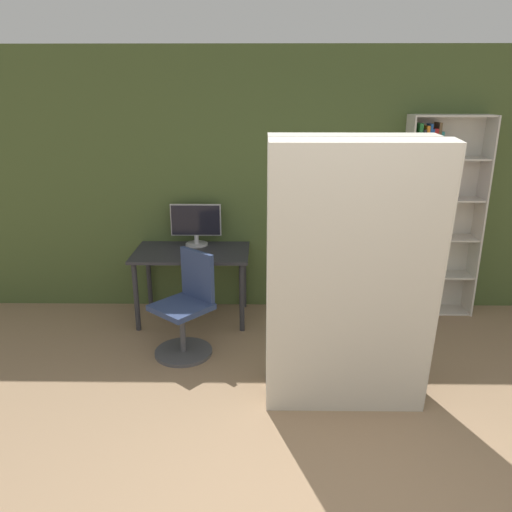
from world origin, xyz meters
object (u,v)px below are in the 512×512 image
monitor (196,223)px  office_chair (187,313)px  bookshelf (429,217)px  mattress_near (353,286)px  mattress_far (345,269)px

monitor → office_chair: bearing=-89.3°
bookshelf → mattress_near: size_ratio=1.03×
office_chair → mattress_far: 1.53m
mattress_far → office_chair: bearing=157.6°
office_chair → bookshelf: 2.66m
monitor → bookshelf: (2.41, 0.02, 0.07)m
monitor → bookshelf: bookshelf is taller
bookshelf → mattress_near: bearing=-121.0°
office_chair → bookshelf: bookshelf is taller
bookshelf → monitor: bearing=-179.5°
bookshelf → mattress_near: bookshelf is taller
bookshelf → mattress_far: bookshelf is taller
mattress_near → mattress_far: size_ratio=1.00×
office_chair → mattress_near: size_ratio=0.47×
mattress_near → mattress_far: bearing=90.0°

